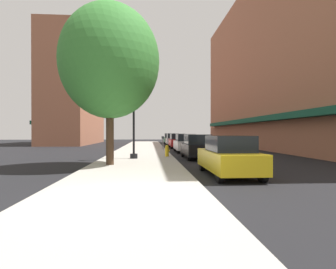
{
  "coord_description": "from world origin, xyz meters",
  "views": [
    {
      "loc": [
        0.71,
        -7.03,
        1.79
      ],
      "look_at": [
        2.87,
        23.73,
        1.56
      ],
      "focal_mm": 28.97,
      "sensor_mm": 36.0,
      "label": 1
    }
  ],
  "objects": [
    {
      "name": "building_right_brick",
      "position": [
        14.99,
        22.0,
        9.48
      ],
      "size": [
        6.8,
        40.0,
        19.0
      ],
      "color": "#9E6047",
      "rests_on": "ground"
    },
    {
      "name": "sidewalk_slab",
      "position": [
        0.0,
        19.0,
        0.06
      ],
      "size": [
        4.8,
        50.0,
        0.12
      ],
      "primitive_type": "cube",
      "color": "#A8A399",
      "rests_on": "ground"
    },
    {
      "name": "car_white",
      "position": [
        4.0,
        17.41,
        0.81
      ],
      "size": [
        1.8,
        4.3,
        1.66
      ],
      "rotation": [
        0.0,
        0.0,
        -0.03
      ],
      "color": "black",
      "rests_on": "ground"
    },
    {
      "name": "ground_plane",
      "position": [
        4.0,
        18.0,
        0.0
      ],
      "size": [
        90.0,
        90.0,
        0.0
      ],
      "primitive_type": "plane",
      "color": "black"
    },
    {
      "name": "car_red",
      "position": [
        4.0,
        24.24,
        0.81
      ],
      "size": [
        1.8,
        4.3,
        1.66
      ],
      "rotation": [
        0.0,
        0.0,
        -0.02
      ],
      "color": "black",
      "rests_on": "ground"
    },
    {
      "name": "car_green",
      "position": [
        4.0,
        36.21,
        0.81
      ],
      "size": [
        1.8,
        4.3,
        1.66
      ],
      "rotation": [
        0.0,
        0.0,
        -0.01
      ],
      "color": "black",
      "rests_on": "ground"
    },
    {
      "name": "car_silver",
      "position": [
        4.0,
        30.37,
        0.81
      ],
      "size": [
        1.8,
        4.3,
        1.66
      ],
      "rotation": [
        0.0,
        0.0,
        -0.02
      ],
      "color": "black",
      "rests_on": "ground"
    },
    {
      "name": "building_far_background",
      "position": [
        -11.01,
        37.0,
        8.3
      ],
      "size": [
        6.8,
        18.0,
        16.64
      ],
      "color": "#9E6047",
      "rests_on": "ground"
    },
    {
      "name": "tree_near",
      "position": [
        -1.31,
        7.18,
        5.46
      ],
      "size": [
        5.13,
        5.13,
        8.3
      ],
      "color": "#422D1E",
      "rests_on": "sidewalk_slab"
    },
    {
      "name": "car_yellow",
      "position": [
        4.0,
        3.96,
        0.81
      ],
      "size": [
        1.8,
        4.3,
        1.66
      ],
      "rotation": [
        0.0,
        0.0,
        0.0
      ],
      "color": "black",
      "rests_on": "ground"
    },
    {
      "name": "parking_meter_near",
      "position": [
        2.05,
        18.29,
        0.95
      ],
      "size": [
        0.14,
        0.09,
        1.31
      ],
      "color": "slate",
      "rests_on": "sidewalk_slab"
    },
    {
      "name": "lamppost",
      "position": [
        -0.27,
        10.52,
        3.2
      ],
      "size": [
        0.48,
        0.48,
        5.9
      ],
      "color": "black",
      "rests_on": "sidewalk_slab"
    },
    {
      "name": "parking_meter_far",
      "position": [
        2.05,
        20.36,
        0.95
      ],
      "size": [
        0.14,
        0.09,
        1.31
      ],
      "color": "slate",
      "rests_on": "sidewalk_slab"
    },
    {
      "name": "fire_hydrant",
      "position": [
        1.96,
        11.83,
        0.52
      ],
      "size": [
        0.33,
        0.26,
        0.79
      ],
      "color": "gold",
      "rests_on": "sidewalk_slab"
    },
    {
      "name": "car_black",
      "position": [
        4.0,
        11.34,
        0.81
      ],
      "size": [
        1.8,
        4.3,
        1.66
      ],
      "rotation": [
        0.0,
        0.0,
        0.0
      ],
      "color": "black",
      "rests_on": "ground"
    }
  ]
}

